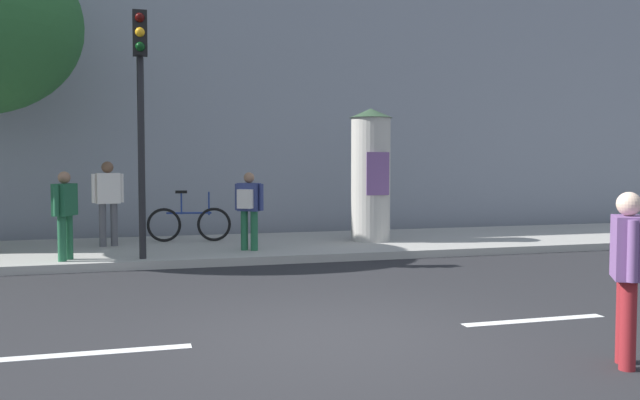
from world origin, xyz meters
The scene contains 11 objects.
ground_plane centered at (0.00, 0.00, 0.00)m, with size 80.00×80.00×0.00m, color #232326.
sidewalk_curb centered at (0.00, 7.00, 0.07)m, with size 36.00×4.00×0.15m, color #9E9B93.
lane_markings centered at (0.00, 0.00, 0.00)m, with size 25.80×0.16×0.01m.
building_backdrop centered at (0.00, 12.00, 5.20)m, with size 36.00×5.00×10.41m, color gray.
traffic_light centered at (-1.86, 5.24, 3.00)m, with size 0.24×0.45×4.23m.
poster_column centered at (2.92, 6.82, 1.59)m, with size 0.92×0.92×2.84m.
pedestrian_tallest centered at (2.15, -1.74, 0.91)m, with size 0.43×0.53×1.56m.
pedestrian_near_pole centered at (-3.13, 5.50, 1.04)m, with size 0.41×0.60×1.53m.
pedestrian_with_bag centered at (-2.48, 7.36, 1.16)m, with size 0.62×0.34×1.70m.
pedestrian_with_backpack centered at (0.11, 5.93, 1.03)m, with size 0.51×0.51×1.49m.
bicycle_leaning centered at (-0.85, 7.74, 0.54)m, with size 1.76×0.32×1.09m.
Camera 1 is at (-2.07, -6.60, 1.80)m, focal length 37.36 mm.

